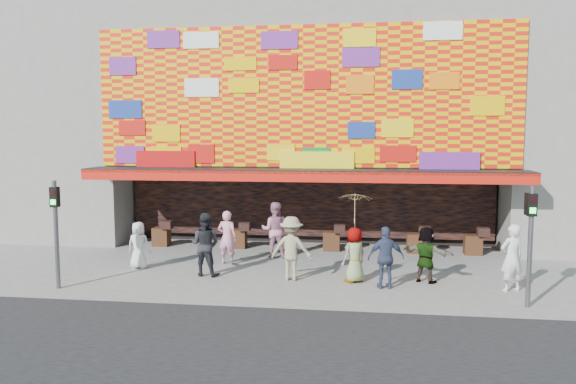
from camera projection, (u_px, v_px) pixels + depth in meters
name	position (u px, v px, depth m)	size (l,w,h in m)	color
ground	(287.00, 282.00, 16.18)	(90.00, 90.00, 0.00)	slate
road_strip	(237.00, 379.00, 9.77)	(30.00, 8.00, 0.02)	black
shop_building	(314.00, 111.00, 23.69)	(15.20, 9.40, 10.00)	gray
neighbor_left	(25.00, 95.00, 25.19)	(11.00, 8.00, 12.00)	gray
signal_left	(56.00, 222.00, 15.34)	(0.22, 0.20, 3.00)	#59595B
signal_right	(531.00, 233.00, 13.67)	(0.22, 0.20, 3.00)	#59595B
ped_a	(139.00, 245.00, 17.76)	(0.73, 0.48, 1.50)	silver
ped_b	(227.00, 237.00, 18.38)	(0.64, 0.42, 1.77)	pink
ped_c	(205.00, 244.00, 16.87)	(0.93, 0.72, 1.91)	black
ped_d	(291.00, 248.00, 16.35)	(1.21, 0.69, 1.87)	gray
ped_e	(386.00, 258.00, 15.45)	(1.01, 0.42, 1.73)	#353D5D
ped_f	(426.00, 255.00, 16.09)	(1.50, 0.48, 1.62)	gray
ped_g	(355.00, 255.00, 16.12)	(0.78, 0.51, 1.59)	gray
ped_h	(512.00, 258.00, 15.17)	(0.67, 0.44, 1.84)	silver
ped_i	(275.00, 230.00, 19.35)	(0.94, 0.73, 1.93)	#BE7B94
parasol	(355.00, 208.00, 15.98)	(1.26, 1.27, 1.84)	beige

